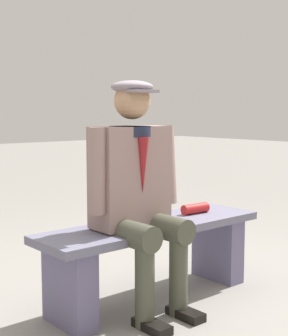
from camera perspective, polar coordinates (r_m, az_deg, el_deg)
The scene contains 4 objects.
ground_plane at distance 3.31m, azimuth 0.99°, elevation -14.62°, with size 30.00×30.00×0.00m, color gray.
bench at distance 3.21m, azimuth 1.00°, elevation -9.16°, with size 1.54×0.44×0.50m.
seated_man at distance 2.96m, azimuth -0.82°, elevation -1.91°, with size 0.64×0.59×1.37m.
rolled_magazine at distance 3.45m, azimuth 5.83°, elevation -4.59°, with size 0.07×0.07×0.21m, color #B21E1E.
Camera 1 is at (2.05, 2.31, 1.19)m, focal length 53.78 mm.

